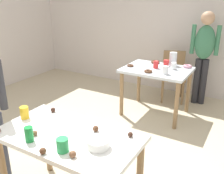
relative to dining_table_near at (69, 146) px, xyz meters
name	(u,v)px	position (x,y,z in m)	size (l,w,h in m)	color
wall_back	(182,24)	(-0.06, 3.36, 0.66)	(6.40, 0.10, 2.60)	silver
dining_table_near	(69,146)	(0.00, 0.00, 0.00)	(1.19, 0.66, 0.75)	white
dining_table_far	(157,76)	(-0.06, 2.17, 0.00)	(0.99, 0.76, 0.75)	silver
chair_far_table	(173,73)	(-0.01, 2.91, -0.14)	(0.51, 0.51, 0.87)	olive
person_adult_far	(204,50)	(0.45, 2.95, 0.30)	(0.46, 0.25, 1.57)	#28282D
mixing_bowl	(98,143)	(0.32, -0.03, 0.14)	(0.17, 0.17, 0.07)	white
soda_can	(29,134)	(-0.19, -0.23, 0.17)	(0.07, 0.07, 0.12)	#198438
fork_near	(65,125)	(-0.11, 0.10, 0.11)	(0.17, 0.02, 0.01)	silver
cup_near_0	(24,113)	(-0.52, 0.02, 0.17)	(0.08, 0.08, 0.11)	yellow
cup_near_1	(63,145)	(0.12, -0.20, 0.16)	(0.09, 0.09, 0.10)	green
cake_ball_0	(43,151)	(0.02, -0.30, 0.14)	(0.05, 0.05, 0.05)	brown
cake_ball_1	(73,154)	(0.23, -0.23, 0.14)	(0.05, 0.05, 0.05)	brown
cake_ball_2	(35,133)	(-0.21, -0.15, 0.13)	(0.04, 0.04, 0.04)	brown
cake_ball_3	(96,129)	(0.17, 0.15, 0.14)	(0.05, 0.05, 0.05)	brown
cake_ball_4	(130,135)	(0.46, 0.22, 0.13)	(0.04, 0.04, 0.04)	#3D2319
cake_ball_6	(65,142)	(0.08, -0.13, 0.13)	(0.05, 0.05, 0.05)	brown
cake_ball_7	(53,110)	(-0.39, 0.25, 0.13)	(0.05, 0.05, 0.05)	#3D2319
pitcher_far	(173,59)	(0.09, 2.47, 0.22)	(0.12, 0.12, 0.21)	white
cup_far_0	(166,63)	(0.01, 2.38, 0.16)	(0.09, 0.09, 0.10)	red
cup_far_1	(156,65)	(-0.08, 2.19, 0.17)	(0.08, 0.08, 0.11)	red
cup_far_2	(174,66)	(0.17, 2.27, 0.16)	(0.08, 0.08, 0.10)	white
cup_far_3	(165,70)	(0.14, 1.97, 0.17)	(0.09, 0.09, 0.12)	white
donut_far_0	(187,66)	(0.33, 2.47, 0.13)	(0.14, 0.14, 0.04)	pink
donut_far_1	(130,66)	(-0.46, 2.07, 0.13)	(0.10, 0.10, 0.03)	brown
donut_far_2	(148,71)	(-0.10, 1.92, 0.13)	(0.12, 0.12, 0.04)	brown
donut_far_3	(155,62)	(-0.19, 2.45, 0.13)	(0.14, 0.14, 0.04)	brown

